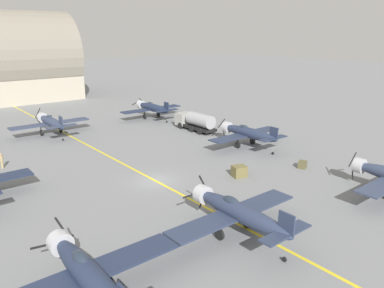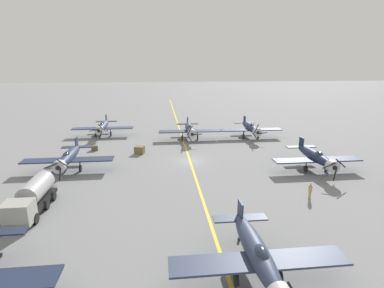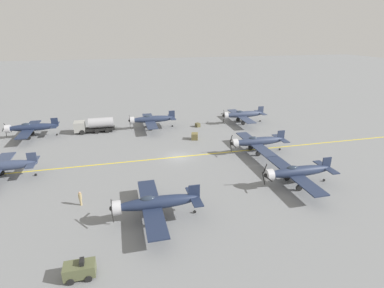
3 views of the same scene
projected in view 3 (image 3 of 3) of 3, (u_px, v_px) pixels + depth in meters
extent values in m
plane|color=slate|center=(179.00, 157.00, 50.10)|extent=(400.00, 400.00, 0.00)
cube|color=yellow|center=(179.00, 157.00, 50.10)|extent=(0.30, 160.00, 0.01)
ellipsoid|color=#323D56|center=(244.00, 114.00, 67.99)|extent=(1.50, 9.50, 1.42)
cylinder|color=#B7B7BC|center=(226.00, 116.00, 66.98)|extent=(1.58, 0.90, 1.58)
ellipsoid|color=#232D3D|center=(239.00, 112.00, 67.53)|extent=(0.80, 1.70, 0.76)
cube|color=#323D56|center=(241.00, 116.00, 67.94)|extent=(12.00, 2.10, 0.16)
cube|color=#323D56|center=(261.00, 113.00, 68.87)|extent=(4.40, 1.10, 0.12)
cube|color=#323D56|center=(261.00, 110.00, 68.64)|extent=(0.14, 1.30, 1.60)
sphere|color=black|center=(223.00, 116.00, 66.87)|extent=(0.56, 0.56, 0.56)
cube|color=black|center=(224.00, 120.00, 66.92)|extent=(0.66, 0.06, 1.71)
cube|color=black|center=(222.00, 114.00, 67.58)|extent=(1.74, 0.06, 0.52)
cube|color=black|center=(224.00, 114.00, 66.10)|extent=(1.29, 0.06, 1.38)
cylinder|color=black|center=(243.00, 120.00, 66.80)|extent=(0.14, 0.14, 1.26)
cylinder|color=black|center=(243.00, 123.00, 67.02)|extent=(0.22, 0.90, 0.90)
cylinder|color=black|center=(238.00, 117.00, 69.52)|extent=(0.14, 0.14, 1.26)
cylinder|color=black|center=(238.00, 120.00, 69.74)|extent=(0.22, 0.90, 0.90)
cylinder|color=black|center=(260.00, 121.00, 69.59)|extent=(0.12, 0.36, 0.36)
ellipsoid|color=#1D2741|center=(158.00, 202.00, 32.92)|extent=(1.50, 9.50, 1.42)
cylinder|color=#B7B7BC|center=(117.00, 208.00, 31.91)|extent=(1.58, 0.90, 1.58)
ellipsoid|color=#232D3D|center=(148.00, 199.00, 32.46)|extent=(0.80, 1.70, 0.76)
cube|color=#1D2741|center=(151.00, 206.00, 32.86)|extent=(12.00, 2.10, 0.16)
cube|color=#1D2741|center=(194.00, 197.00, 33.79)|extent=(4.40, 1.10, 0.12)
cube|color=#1D2741|center=(194.00, 192.00, 33.56)|extent=(0.14, 1.30, 1.60)
sphere|color=black|center=(112.00, 208.00, 31.79)|extent=(0.56, 0.56, 0.56)
cube|color=black|center=(111.00, 207.00, 30.98)|extent=(1.44, 0.06, 1.22)
cube|color=black|center=(113.00, 216.00, 31.97)|extent=(0.43, 0.06, 1.75)
cube|color=black|center=(112.00, 202.00, 32.43)|extent=(1.69, 0.06, 0.74)
cylinder|color=black|center=(153.00, 219.00, 31.72)|extent=(0.14, 0.14, 1.26)
cylinder|color=black|center=(154.00, 224.00, 31.95)|extent=(0.22, 0.90, 0.90)
cylinder|color=black|center=(150.00, 204.00, 34.45)|extent=(0.14, 0.14, 1.26)
cylinder|color=black|center=(150.00, 208.00, 34.67)|extent=(0.22, 0.90, 0.90)
cylinder|color=black|center=(195.00, 212.00, 34.52)|extent=(0.12, 0.36, 0.36)
ellipsoid|color=#1E2841|center=(33.00, 127.00, 58.81)|extent=(1.50, 9.50, 1.42)
cylinder|color=#B7B7BC|center=(8.00, 129.00, 57.80)|extent=(1.58, 0.90, 1.58)
ellipsoid|color=#232D3D|center=(26.00, 125.00, 58.35)|extent=(0.80, 1.70, 0.76)
cube|color=#1E2841|center=(29.00, 129.00, 58.76)|extent=(12.00, 2.10, 0.16)
cube|color=#1E2841|center=(55.00, 125.00, 59.69)|extent=(4.40, 1.10, 0.12)
cube|color=#1E2841|center=(55.00, 122.00, 59.46)|extent=(0.14, 1.30, 1.60)
sphere|color=black|center=(5.00, 129.00, 57.69)|extent=(0.56, 0.56, 0.56)
cube|color=black|center=(3.00, 129.00, 56.84)|extent=(1.68, 0.06, 0.76)
cube|color=black|center=(6.00, 133.00, 58.12)|extent=(0.41, 0.06, 1.75)
cube|color=black|center=(5.00, 125.00, 58.11)|extent=(1.45, 0.06, 1.21)
cylinder|color=black|center=(28.00, 135.00, 57.62)|extent=(0.14, 0.14, 1.26)
cylinder|color=black|center=(28.00, 138.00, 57.84)|extent=(0.22, 0.90, 0.90)
cylinder|color=black|center=(31.00, 130.00, 60.34)|extent=(0.14, 0.14, 1.26)
cylinder|color=black|center=(32.00, 133.00, 60.56)|extent=(0.22, 0.90, 0.90)
cylinder|color=black|center=(57.00, 135.00, 60.41)|extent=(0.12, 0.36, 0.36)
ellipsoid|color=#2B354E|center=(259.00, 141.00, 51.29)|extent=(1.50, 9.50, 1.42)
cylinder|color=#B7B7BC|center=(235.00, 143.00, 50.28)|extent=(1.58, 0.90, 1.58)
ellipsoid|color=#232D3D|center=(253.00, 139.00, 50.84)|extent=(0.80, 1.70, 0.76)
cube|color=#2B354E|center=(255.00, 143.00, 51.24)|extent=(12.00, 2.10, 0.16)
cube|color=#2B354E|center=(281.00, 138.00, 52.17)|extent=(4.40, 1.10, 0.12)
cube|color=#2B354E|center=(281.00, 135.00, 51.94)|extent=(0.14, 1.30, 1.60)
sphere|color=black|center=(232.00, 144.00, 50.17)|extent=(0.56, 0.56, 0.56)
cube|color=black|center=(234.00, 146.00, 49.38)|extent=(1.75, 0.06, 0.16)
cube|color=black|center=(231.00, 147.00, 50.84)|extent=(1.01, 0.06, 1.58)
cube|color=black|center=(231.00, 139.00, 50.29)|extent=(0.98, 0.06, 1.59)
cylinder|color=black|center=(258.00, 150.00, 50.10)|extent=(0.14, 0.14, 1.26)
cylinder|color=black|center=(258.00, 153.00, 50.32)|extent=(0.22, 0.90, 0.90)
cylinder|color=black|center=(251.00, 144.00, 52.83)|extent=(0.14, 0.14, 1.26)
cylinder|color=black|center=(251.00, 147.00, 53.05)|extent=(0.22, 0.90, 0.90)
cylinder|color=black|center=(280.00, 149.00, 52.89)|extent=(0.12, 0.36, 0.36)
ellipsoid|color=#26304A|center=(153.00, 119.00, 64.26)|extent=(1.50, 9.50, 1.42)
cylinder|color=#B7B7BC|center=(132.00, 120.00, 63.25)|extent=(1.58, 0.90, 1.58)
ellipsoid|color=#232D3D|center=(148.00, 117.00, 63.81)|extent=(0.80, 1.70, 0.76)
cube|color=#26304A|center=(150.00, 121.00, 64.21)|extent=(12.00, 2.10, 0.16)
cube|color=#26304A|center=(172.00, 117.00, 65.14)|extent=(4.40, 1.10, 0.12)
cube|color=#26304A|center=(172.00, 114.00, 64.91)|extent=(0.14, 1.30, 1.60)
sphere|color=black|center=(130.00, 121.00, 63.14)|extent=(0.56, 0.56, 0.56)
cube|color=black|center=(130.00, 125.00, 63.31)|extent=(0.44, 0.06, 1.75)
cube|color=black|center=(129.00, 118.00, 63.78)|extent=(1.69, 0.06, 0.73)
cube|color=black|center=(130.00, 119.00, 62.33)|extent=(1.43, 0.06, 1.23)
cylinder|color=black|center=(151.00, 126.00, 63.07)|extent=(0.14, 0.14, 1.26)
cylinder|color=black|center=(151.00, 129.00, 63.29)|extent=(0.22, 0.90, 0.90)
cylinder|color=black|center=(149.00, 122.00, 65.79)|extent=(0.14, 0.14, 1.26)
cylinder|color=black|center=(149.00, 125.00, 66.02)|extent=(0.22, 0.90, 0.90)
cylinder|color=black|center=(172.00, 126.00, 65.86)|extent=(0.12, 0.36, 0.36)
ellipsoid|color=#232D47|center=(299.00, 171.00, 40.25)|extent=(1.50, 9.50, 1.42)
cylinder|color=#B7B7BC|center=(269.00, 175.00, 39.24)|extent=(1.57, 0.90, 1.58)
ellipsoid|color=#232D3D|center=(292.00, 168.00, 39.79)|extent=(0.80, 1.70, 0.76)
cube|color=#232D47|center=(294.00, 174.00, 40.19)|extent=(12.00, 2.10, 0.16)
cube|color=#232D47|center=(326.00, 167.00, 41.12)|extent=(4.40, 1.10, 0.12)
cube|color=#232D47|center=(327.00, 163.00, 40.89)|extent=(0.14, 1.30, 1.60)
sphere|color=black|center=(266.00, 175.00, 39.12)|extent=(0.56, 0.56, 0.56)
cube|color=black|center=(265.00, 169.00, 39.16)|extent=(0.82, 0.06, 1.66)
cube|color=black|center=(269.00, 179.00, 38.37)|extent=(1.75, 0.06, 0.34)
cube|color=black|center=(263.00, 178.00, 39.84)|extent=(1.16, 0.06, 1.49)
cylinder|color=black|center=(300.00, 183.00, 39.05)|extent=(0.14, 0.14, 1.26)
cylinder|color=black|center=(299.00, 188.00, 39.28)|extent=(0.22, 0.90, 0.90)
cylinder|color=black|center=(288.00, 174.00, 41.78)|extent=(0.14, 0.14, 1.26)
cylinder|color=black|center=(287.00, 178.00, 42.00)|extent=(0.22, 0.90, 0.90)
cylinder|color=black|center=(324.00, 180.00, 41.85)|extent=(0.12, 0.36, 0.36)
ellipsoid|color=#2F3952|center=(1.00, 166.00, 41.85)|extent=(1.50, 9.50, 1.42)
cube|color=#2F3952|center=(33.00, 162.00, 42.72)|extent=(4.40, 1.10, 0.12)
cube|color=#2F3952|center=(32.00, 158.00, 42.49)|extent=(0.14, 1.30, 1.60)
cylinder|color=black|center=(0.00, 168.00, 43.38)|extent=(0.14, 0.14, 1.26)
cylinder|color=black|center=(1.00, 172.00, 43.60)|extent=(0.22, 0.90, 0.90)
cylinder|color=black|center=(36.00, 175.00, 43.45)|extent=(0.12, 0.36, 0.36)
cube|color=black|center=(95.00, 129.00, 62.33)|extent=(2.25, 8.00, 0.40)
cube|color=#999993|center=(80.00, 126.00, 61.38)|extent=(2.50, 2.08, 2.00)
cylinder|color=#9E9EA3|center=(101.00, 123.00, 62.17)|extent=(2.10, 4.96, 2.10)
cylinder|color=black|center=(82.00, 132.00, 60.73)|extent=(0.30, 1.00, 1.00)
cylinder|color=black|center=(83.00, 129.00, 62.89)|extent=(0.30, 1.00, 1.00)
cylinder|color=black|center=(97.00, 131.00, 61.39)|extent=(0.30, 1.00, 1.00)
cylinder|color=black|center=(97.00, 128.00, 63.54)|extent=(0.30, 1.00, 1.00)
cylinder|color=black|center=(107.00, 130.00, 61.86)|extent=(0.30, 1.00, 1.00)
cylinder|color=black|center=(108.00, 127.00, 64.01)|extent=(0.30, 1.00, 1.00)
cube|color=#515638|center=(80.00, 270.00, 25.30)|extent=(1.40, 2.60, 1.10)
cube|color=black|center=(82.00, 262.00, 25.09)|extent=(0.70, 0.36, 0.44)
cylinder|color=black|center=(71.00, 282.00, 24.69)|extent=(0.20, 0.60, 0.60)
cylinder|color=black|center=(73.00, 270.00, 25.94)|extent=(0.20, 0.60, 0.60)
cylinder|color=black|center=(89.00, 279.00, 25.02)|extent=(0.20, 0.60, 0.60)
cylinder|color=black|center=(90.00, 267.00, 26.26)|extent=(0.20, 0.60, 0.60)
cylinder|color=tan|center=(81.00, 202.00, 36.03)|extent=(0.27, 0.27, 0.87)
cylinder|color=tan|center=(80.00, 196.00, 35.76)|extent=(0.40, 0.40, 0.72)
sphere|color=tan|center=(79.00, 193.00, 35.59)|extent=(0.23, 0.23, 0.23)
cube|color=brown|center=(198.00, 125.00, 65.80)|extent=(1.22, 1.12, 0.84)
cube|color=brown|center=(195.00, 136.00, 58.08)|extent=(1.76, 1.59, 1.23)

